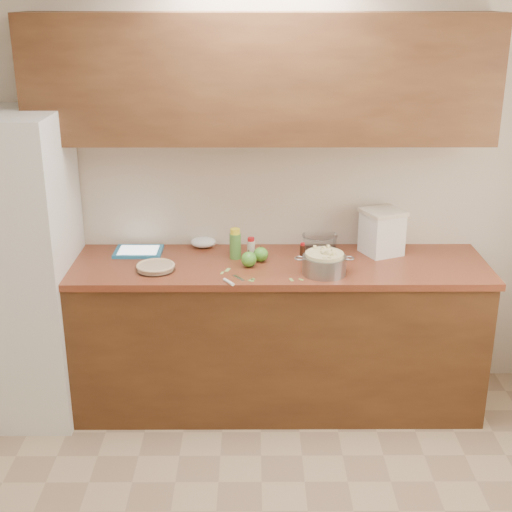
{
  "coord_description": "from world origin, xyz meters",
  "views": [
    {
      "loc": [
        -0.04,
        -2.4,
        2.39
      ],
      "look_at": [
        -0.03,
        1.43,
        0.98
      ],
      "focal_mm": 50.0,
      "sensor_mm": 36.0,
      "label": 1
    }
  ],
  "objects_px": {
    "pie": "(156,267)",
    "flour_canister": "(382,232)",
    "tablet": "(139,251)",
    "colander": "(324,264)"
  },
  "relations": [
    {
      "from": "pie",
      "to": "flour_canister",
      "type": "height_order",
      "value": "flour_canister"
    },
    {
      "from": "pie",
      "to": "tablet",
      "type": "relative_size",
      "value": 0.79
    },
    {
      "from": "pie",
      "to": "colander",
      "type": "distance_m",
      "value": 0.95
    },
    {
      "from": "pie",
      "to": "colander",
      "type": "bearing_deg",
      "value": -3.36
    },
    {
      "from": "colander",
      "to": "tablet",
      "type": "bearing_deg",
      "value": 162.54
    },
    {
      "from": "pie",
      "to": "flour_canister",
      "type": "bearing_deg",
      "value": 11.79
    },
    {
      "from": "pie",
      "to": "colander",
      "type": "height_order",
      "value": "colander"
    },
    {
      "from": "pie",
      "to": "colander",
      "type": "xyz_separation_m",
      "value": [
        0.95,
        -0.06,
        0.04
      ]
    },
    {
      "from": "colander",
      "to": "tablet",
      "type": "height_order",
      "value": "colander"
    },
    {
      "from": "flour_canister",
      "to": "tablet",
      "type": "xyz_separation_m",
      "value": [
        -1.46,
        0.01,
        -0.13
      ]
    }
  ]
}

